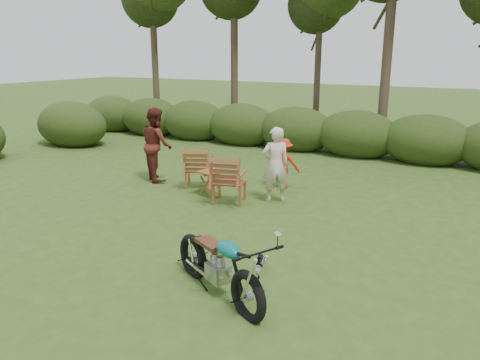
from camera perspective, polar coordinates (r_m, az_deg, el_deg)
The scene contains 10 objects.
ground at distance 7.03m, azimuth -6.32°, elevation -10.87°, with size 80.00×80.00×0.00m, color #2C4617.
tree_line at distance 15.21m, azimuth 17.56°, elevation 17.41°, with size 22.52×11.62×8.14m.
motorcycle at distance 6.39m, azimuth -2.66°, elevation -13.65°, with size 1.91×0.73×1.09m, color #0CA5A0, non-canonical shape.
lawn_chair_right at distance 9.96m, azimuth -1.31°, elevation -2.74°, with size 0.72×0.72×1.05m, color brown, non-canonical shape.
lawn_chair_left at distance 11.14m, azimuth -5.04°, elevation -0.82°, with size 0.67×0.67×0.98m, color brown, non-canonical shape.
side_table at distance 10.35m, azimuth -3.60°, elevation -0.43°, with size 0.54×0.46×0.56m, color brown, non-canonical shape.
cup at distance 10.27m, azimuth -3.40°, elevation 1.31°, with size 0.11×0.11×0.09m, color beige.
adult_a at distance 10.06m, azimuth 4.24°, elevation -2.58°, with size 0.59×0.38×1.61m, color beige.
adult_b at distance 11.89m, azimuth -9.93°, elevation 0.06°, with size 0.88×0.68×1.80m, color #501D16.
child at distance 11.08m, azimuth 5.25°, elevation -0.91°, with size 0.75×0.43×1.17m, color red.
Camera 1 is at (3.69, -5.12, 3.10)m, focal length 35.00 mm.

